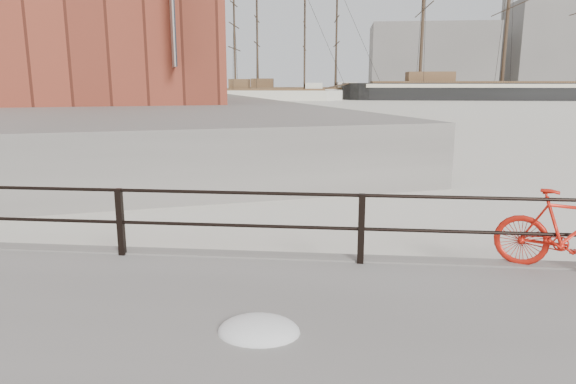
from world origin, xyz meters
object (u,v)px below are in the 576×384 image
(workboat_near, at_px, (11,120))
(schooner_mid, at_px, (297,99))
(workboat_far, at_px, (39,113))
(bicycle, at_px, (569,233))
(barque_black, at_px, (500,100))
(schooner_left, at_px, (270,100))

(workboat_near, bearing_deg, schooner_mid, 52.18)
(workboat_near, bearing_deg, workboat_far, 90.09)
(bicycle, height_order, barque_black, barque_black)
(barque_black, distance_m, schooner_mid, 34.11)
(workboat_far, bearing_deg, barque_black, 5.30)
(schooner_left, bearing_deg, barque_black, 4.69)
(bicycle, bearing_deg, schooner_mid, 121.96)
(schooner_mid, bearing_deg, workboat_near, -112.59)
(schooner_mid, bearing_deg, bicycle, -87.49)
(barque_black, distance_m, schooner_left, 37.89)
(bicycle, xyz_separation_m, schooner_left, (-14.63, 77.28, -0.91))
(schooner_left, relative_size, workboat_near, 2.14)
(schooner_mid, distance_m, workboat_far, 49.86)
(barque_black, relative_size, workboat_near, 5.03)
(schooner_mid, height_order, workboat_far, schooner_mid)
(workboat_far, bearing_deg, schooner_left, 33.28)
(barque_black, height_order, workboat_near, barque_black)
(schooner_mid, bearing_deg, workboat_far, -119.50)
(workboat_near, bearing_deg, bicycle, -67.23)
(schooner_mid, relative_size, workboat_near, 2.62)
(bicycle, relative_size, schooner_left, 0.08)
(bicycle, relative_size, workboat_far, 0.18)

